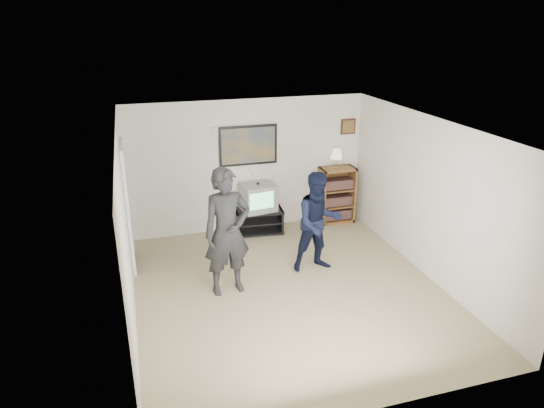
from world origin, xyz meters
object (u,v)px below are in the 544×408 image
bookshelf (336,195)px  person_tall (227,232)px  media_stand (259,221)px  person_short (319,222)px  crt_television (258,197)px

bookshelf → person_tall: (-2.60, -1.99, 0.40)m
media_stand → person_short: person_short is taller
person_short → bookshelf: bearing=57.8°
media_stand → person_short: (0.54, -1.68, 0.60)m
media_stand → crt_television: (-0.01, 0.00, 0.48)m
crt_television → bookshelf: 1.63m
bookshelf → person_short: person_short is taller
media_stand → person_tall: size_ratio=0.49×
media_stand → bookshelf: 1.65m
person_short → media_stand: bearing=107.4°
person_tall → crt_television: bearing=56.2°
person_tall → person_short: (1.52, 0.25, -0.14)m
bookshelf → person_short: 2.06m
media_stand → crt_television: crt_television is taller
bookshelf → person_short: bearing=-121.9°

